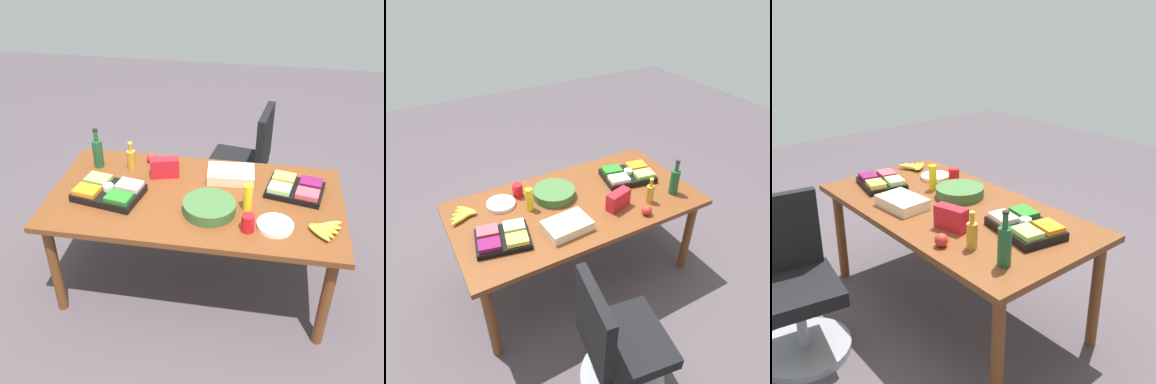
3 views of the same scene
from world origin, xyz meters
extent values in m
plane|color=#484045|center=(0.00, 0.00, 0.00)|extent=(10.00, 10.00, 0.00)
cube|color=brown|center=(0.00, 0.00, 0.75)|extent=(1.92, 1.00, 0.04)
cylinder|color=brown|center=(-0.87, -0.41, 0.36)|extent=(0.07, 0.07, 0.73)
cylinder|color=brown|center=(0.87, -0.41, 0.36)|extent=(0.07, 0.07, 0.73)
cylinder|color=brown|center=(-0.87, 0.41, 0.36)|extent=(0.07, 0.07, 0.73)
cylinder|color=brown|center=(0.87, 0.41, 0.36)|extent=(0.07, 0.07, 0.73)
cylinder|color=gray|center=(0.20, 1.01, 0.03)|extent=(0.56, 0.56, 0.05)
cylinder|color=gray|center=(0.20, 1.01, 0.24)|extent=(0.06, 0.06, 0.39)
cube|color=black|center=(0.20, 1.01, 0.44)|extent=(0.55, 0.55, 0.09)
cube|color=black|center=(0.42, 0.97, 0.73)|extent=(0.13, 0.44, 0.49)
cube|color=beige|center=(0.21, 0.25, 0.80)|extent=(0.33, 0.24, 0.07)
cube|color=red|center=(-0.25, 0.21, 0.84)|extent=(0.21, 0.13, 0.14)
cylinder|color=red|center=(0.36, -0.30, 0.82)|extent=(0.10, 0.10, 0.11)
cube|color=black|center=(-0.56, -0.09, 0.79)|extent=(0.47, 0.37, 0.05)
cube|color=orange|center=(-0.69, -0.14, 0.83)|extent=(0.18, 0.15, 0.03)
cube|color=#266B20|center=(-0.46, -0.19, 0.83)|extent=(0.18, 0.15, 0.03)
cube|color=#96CF57|center=(-0.66, 0.00, 0.83)|extent=(0.18, 0.15, 0.03)
cube|color=beige|center=(-0.43, -0.04, 0.83)|extent=(0.18, 0.15, 0.03)
cylinder|color=white|center=(-0.56, -0.09, 0.83)|extent=(0.08, 0.08, 0.04)
cube|color=black|center=(0.65, 0.15, 0.79)|extent=(0.41, 0.35, 0.04)
cube|color=#A6DF8A|center=(0.54, 0.10, 0.82)|extent=(0.16, 0.14, 0.03)
cube|color=#D9424E|center=(0.72, 0.07, 0.82)|extent=(0.16, 0.14, 0.03)
cube|color=yellow|center=(0.57, 0.24, 0.82)|extent=(0.16, 0.14, 0.03)
cube|color=#671445|center=(0.75, 0.20, 0.82)|extent=(0.16, 0.14, 0.03)
cylinder|color=#385E2F|center=(0.11, -0.15, 0.80)|extent=(0.41, 0.41, 0.07)
ellipsoid|color=yellow|center=(0.78, -0.29, 0.79)|extent=(0.14, 0.15, 0.04)
ellipsoid|color=gold|center=(0.79, -0.26, 0.79)|extent=(0.16, 0.13, 0.04)
ellipsoid|color=yellow|center=(0.81, -0.24, 0.79)|extent=(0.17, 0.09, 0.04)
ellipsoid|color=yellow|center=(0.82, -0.22, 0.79)|extent=(0.17, 0.04, 0.04)
ellipsoid|color=gold|center=(0.84, -0.20, 0.79)|extent=(0.17, 0.11, 0.04)
sphere|color=red|center=(-0.39, 0.39, 0.80)|extent=(0.08, 0.08, 0.08)
cylinder|color=white|center=(0.52, -0.25, 0.78)|extent=(0.24, 0.24, 0.03)
cylinder|color=#C48B28|center=(-0.51, 0.27, 0.84)|extent=(0.07, 0.07, 0.14)
cylinder|color=#C48B28|center=(-0.51, 0.27, 0.94)|extent=(0.03, 0.03, 0.06)
cylinder|color=gold|center=(-0.51, 0.27, 0.97)|extent=(0.03, 0.03, 0.01)
cylinder|color=yellow|center=(0.35, -0.09, 0.86)|extent=(0.06, 0.06, 0.18)
cylinder|color=#1D5029|center=(-0.75, 0.27, 0.87)|extent=(0.08, 0.08, 0.21)
cylinder|color=#1D5029|center=(-0.75, 0.27, 1.01)|extent=(0.04, 0.04, 0.08)
cylinder|color=black|center=(-0.75, 0.27, 1.06)|extent=(0.04, 0.04, 0.01)
camera|label=1|loc=(0.39, -2.43, 2.47)|focal=42.60mm
camera|label=2|loc=(1.07, 1.95, 2.39)|focal=32.97mm
camera|label=3|loc=(-2.20, 1.74, 1.96)|focal=43.53mm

